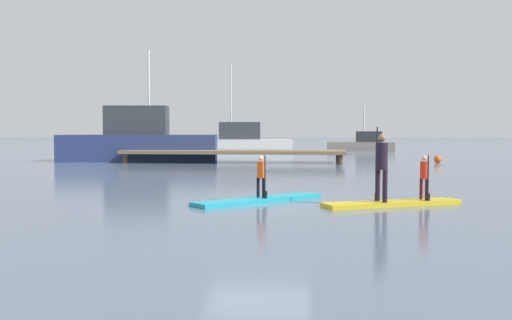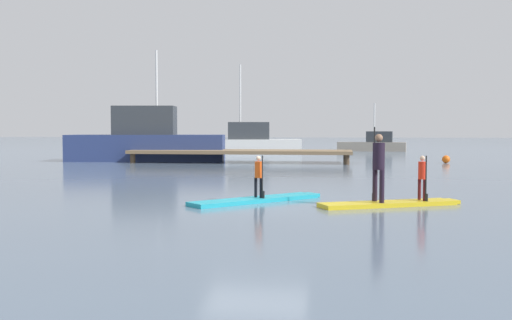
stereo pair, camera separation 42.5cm
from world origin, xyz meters
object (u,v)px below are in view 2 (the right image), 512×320
(paddleboard_near, at_px, (258,200))
(fishing_boat_green_midground, at_px, (146,142))
(paddleboard_far, at_px, (391,204))
(fishing_boat_white_large, at_px, (248,142))
(motor_boat_small_navy, at_px, (373,144))
(paddler_child_front, at_px, (422,175))
(paddler_child_solo, at_px, (259,174))
(paddler_adult, at_px, (378,163))
(mooring_buoy_mid, at_px, (446,159))

(paddleboard_near, relative_size, fishing_boat_green_midground, 0.34)
(paddleboard_far, bearing_deg, fishing_boat_green_midground, 123.05)
(fishing_boat_white_large, distance_m, motor_boat_small_navy, 11.04)
(paddler_child_front, bearing_deg, fishing_boat_green_midground, 125.19)
(paddleboard_near, xyz_separation_m, paddler_child_solo, (0.02, 0.00, 0.62))
(paddleboard_far, bearing_deg, paddler_adult, -156.72)
(mooring_buoy_mid, bearing_deg, fishing_boat_white_large, 136.01)
(paddler_child_front, distance_m, mooring_buoy_mid, 18.32)
(motor_boat_small_navy, bearing_deg, paddleboard_far, -92.95)
(paddler_child_front, relative_size, mooring_buoy_mid, 2.57)
(paddler_adult, bearing_deg, paddler_child_solo, 169.88)
(paddler_child_solo, distance_m, mooring_buoy_mid, 19.46)
(paddleboard_near, distance_m, mooring_buoy_mid, 19.47)
(paddleboard_far, height_order, fishing_boat_green_midground, fishing_boat_green_midground)
(fishing_boat_green_midground, distance_m, motor_boat_small_navy, 21.99)
(paddleboard_near, bearing_deg, mooring_buoy_mid, 66.67)
(paddler_adult, relative_size, fishing_boat_white_large, 0.21)
(paddleboard_near, distance_m, paddleboard_far, 3.20)
(fishing_boat_white_large, height_order, motor_boat_small_navy, fishing_boat_white_large)
(paddleboard_near, height_order, paddler_child_solo, paddler_child_solo)
(paddler_child_solo, bearing_deg, paddleboard_near, -176.09)
(paddleboard_near, xyz_separation_m, paddleboard_far, (3.18, -0.38, 0.00))
(paddleboard_near, bearing_deg, fishing_boat_green_midground, 115.99)
(paddler_adult, height_order, paddler_child_front, paddler_adult)
(fishing_boat_green_midground, xyz_separation_m, mooring_buoy_mid, (16.46, -0.08, -0.88))
(paddler_adult, height_order, mooring_buoy_mid, paddler_adult)
(paddleboard_near, xyz_separation_m, fishing_boat_green_midground, (-8.75, 17.95, 1.04))
(paddler_child_front, height_order, fishing_boat_green_midground, fishing_boat_green_midground)
(paddler_child_solo, relative_size, motor_boat_small_navy, 0.18)
(paddler_child_front, xyz_separation_m, fishing_boat_green_midground, (-12.69, 18.00, 0.39))
(paddleboard_near, distance_m, paddler_adult, 3.08)
(motor_boat_small_navy, height_order, mooring_buoy_mid, motor_boat_small_navy)
(paddler_adult, bearing_deg, fishing_boat_white_large, 104.02)
(fishing_boat_white_large, bearing_deg, mooring_buoy_mid, -43.99)
(paddler_child_solo, bearing_deg, paddler_adult, -10.12)
(paddler_child_solo, distance_m, fishing_boat_white_large, 30.22)
(paddleboard_near, relative_size, fishing_boat_white_large, 0.37)
(paddleboard_near, height_order, paddler_child_front, paddler_child_front)
(mooring_buoy_mid, bearing_deg, paddler_adult, -104.72)
(mooring_buoy_mid, bearing_deg, paddler_child_solo, -113.28)
(paddleboard_far, distance_m, fishing_boat_green_midground, 21.89)
(paddler_child_solo, xyz_separation_m, paddler_child_front, (3.92, -0.05, 0.02))
(paddleboard_near, relative_size, paddler_child_solo, 2.92)
(motor_boat_small_navy, bearing_deg, fishing_boat_green_midground, -128.73)
(paddler_adult, height_order, fishing_boat_green_midground, fishing_boat_green_midground)
(paddler_adult, bearing_deg, paddler_child_front, 23.54)
(fishing_boat_white_large, height_order, mooring_buoy_mid, fishing_boat_white_large)
(paddleboard_near, height_order, motor_boat_small_navy, motor_boat_small_navy)
(mooring_buoy_mid, bearing_deg, paddleboard_far, -103.95)
(motor_boat_small_navy, distance_m, mooring_buoy_mid, 17.44)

